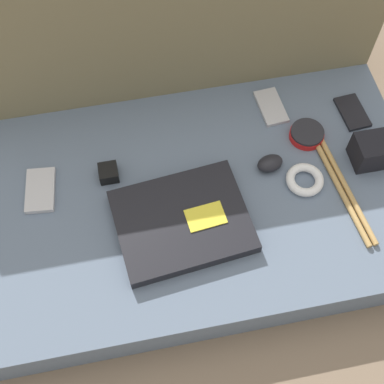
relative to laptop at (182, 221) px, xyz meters
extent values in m
plane|color=#7A6651|center=(0.04, 0.07, -0.13)|extent=(8.00, 8.00, 0.00)
cube|color=slate|center=(0.04, 0.07, -0.07)|extent=(1.14, 0.65, 0.11)
cube|color=#756B4C|center=(0.04, 0.49, 0.13)|extent=(1.14, 0.20, 0.51)
cube|color=black|center=(0.00, 0.00, 0.00)|extent=(0.33, 0.27, 0.03)
cube|color=yellow|center=(0.05, -0.01, 0.02)|extent=(0.10, 0.07, 0.00)
ellipsoid|color=black|center=(0.24, 0.11, 0.00)|extent=(0.08, 0.06, 0.04)
cylinder|color=red|center=(0.36, 0.19, -0.01)|extent=(0.09, 0.09, 0.02)
cylinder|color=#232328|center=(0.36, 0.19, 0.01)|extent=(0.09, 0.09, 0.01)
cube|color=black|center=(0.51, 0.24, -0.01)|extent=(0.07, 0.12, 0.01)
cube|color=#B7B7BC|center=(-0.33, 0.15, -0.01)|extent=(0.08, 0.13, 0.01)
cube|color=#B7B7BC|center=(0.30, 0.30, -0.01)|extent=(0.07, 0.12, 0.01)
cube|color=black|center=(0.51, 0.09, 0.02)|extent=(0.11, 0.08, 0.08)
cube|color=black|center=(-0.15, 0.17, 0.00)|extent=(0.05, 0.05, 0.03)
torus|color=white|center=(0.32, 0.06, -0.01)|extent=(0.09, 0.09, 0.02)
cylinder|color=tan|center=(0.39, 0.04, -0.01)|extent=(0.06, 0.37, 0.01)
cylinder|color=tan|center=(0.41, 0.04, -0.01)|extent=(0.06, 0.37, 0.01)
camera|label=1|loc=(-0.08, -0.54, 1.13)|focal=50.00mm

